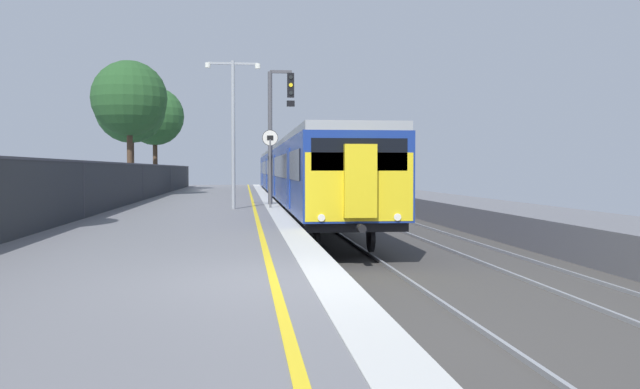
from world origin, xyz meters
The scene contains 8 objects.
ground centered at (2.64, 0.00, -0.61)m, with size 17.40×110.00×1.21m.
commuter_train_at_platform centered at (2.10, 28.59, 1.27)m, with size 2.83×42.64×3.81m.
signal_gantry centered at (0.60, 19.01, 3.43)m, with size 1.10×0.24×5.52m.
speed_limit_sign centered at (0.25, 16.42, 1.85)m, with size 0.59×0.08×2.92m.
platform_lamp_mid centered at (-1.11, 15.96, 3.20)m, with size 2.00×0.20×5.39m.
background_tree_left centered at (-7.65, 33.72, 5.07)m, with size 4.30×4.30×7.37m.
background_tree_centre centered at (-7.01, 28.86, 5.20)m, with size 4.10×4.10×7.37m.
background_tree_right centered at (-6.85, 39.28, 5.05)m, with size 4.04×4.04×7.17m.
Camera 1 is at (-0.73, -8.76, 1.46)m, focal length 37.73 mm.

